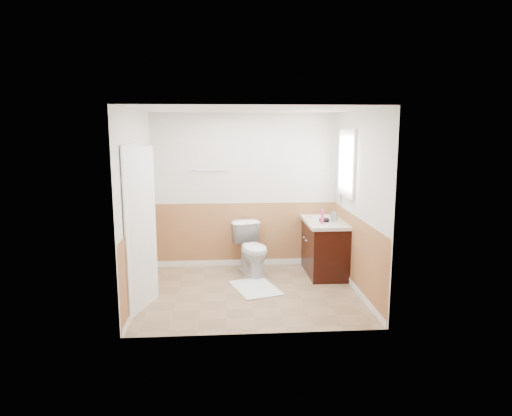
{
  "coord_description": "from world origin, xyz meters",
  "views": [
    {
      "loc": [
        -0.36,
        -6.07,
        2.28
      ],
      "look_at": [
        0.1,
        0.25,
        1.15
      ],
      "focal_mm": 32.13,
      "sensor_mm": 36.0,
      "label": 1
    }
  ],
  "objects": [
    {
      "name": "lotion_bottle",
      "position": [
        1.11,
        0.53,
        0.96
      ],
      "size": [
        0.05,
        0.05,
        0.22
      ],
      "primitive_type": "cylinder",
      "color": "#E63B83",
      "rests_on": "countertop"
    },
    {
      "name": "vanity_cabinet",
      "position": [
        1.21,
        0.8,
        0.4
      ],
      "size": [
        0.55,
        1.1,
        0.8
      ],
      "primitive_type": "cube",
      "color": "black",
      "rests_on": "floor"
    },
    {
      "name": "door_frame",
      "position": [
        -1.48,
        -0.45,
        1.03
      ],
      "size": [
        0.02,
        0.92,
        2.1
      ],
      "primitive_type": "cube",
      "color": "white",
      "rests_on": "wall_left"
    },
    {
      "name": "vanity_knob_left",
      "position": [
        0.91,
        0.7,
        0.55
      ],
      "size": [
        0.03,
        0.03,
        0.03
      ],
      "primitive_type": "sphere",
      "color": "silver",
      "rests_on": "vanity_cabinet"
    },
    {
      "name": "hair_dryer_body",
      "position": [
        1.16,
        0.63,
        0.89
      ],
      "size": [
        0.14,
        0.07,
        0.07
      ],
      "primitive_type": "cylinder",
      "rotation": [
        0.0,
        1.57,
        0.0
      ],
      "color": "black",
      "rests_on": "countertop"
    },
    {
      "name": "mirror_panel",
      "position": [
        1.48,
        1.1,
        1.55
      ],
      "size": [
        0.02,
        0.35,
        0.9
      ],
      "primitive_type": "cube",
      "color": "silver",
      "rests_on": "wall_right"
    },
    {
      "name": "soap_dispenser",
      "position": [
        1.33,
        0.72,
        0.95
      ],
      "size": [
        0.12,
        0.12,
        0.2
      ],
      "primitive_type": "imported",
      "rotation": [
        0.0,
        0.0,
        -0.41
      ],
      "color": "gray",
      "rests_on": "countertop"
    },
    {
      "name": "wall_left",
      "position": [
        -1.5,
        0.0,
        1.25
      ],
      "size": [
        0.0,
        3.0,
        3.0
      ],
      "primitive_type": "plane",
      "rotation": [
        1.57,
        0.0,
        1.57
      ],
      "color": "silver",
      "rests_on": "floor"
    },
    {
      "name": "vanity_knob_right",
      "position": [
        0.91,
        0.9,
        0.55
      ],
      "size": [
        0.03,
        0.03,
        0.03
      ],
      "primitive_type": "sphere",
      "color": "silver",
      "rests_on": "vanity_cabinet"
    },
    {
      "name": "window_glass",
      "position": [
        1.49,
        0.59,
        1.75
      ],
      "size": [
        0.01,
        0.7,
        0.9
      ],
      "primitive_type": "cube",
      "color": "white",
      "rests_on": "wall_right"
    },
    {
      "name": "door_knob",
      "position": [
        -1.34,
        -0.12,
        0.95
      ],
      "size": [
        0.06,
        0.06,
        0.06
      ],
      "primitive_type": "sphere",
      "color": "silver",
      "rests_on": "door"
    },
    {
      "name": "faucet",
      "position": [
        1.39,
        0.95,
        0.92
      ],
      "size": [
        0.02,
        0.02,
        0.14
      ],
      "primitive_type": "cylinder",
      "color": "#B4B5BB",
      "rests_on": "countertop"
    },
    {
      "name": "tp_holder_bar",
      "position": [
        -0.1,
        1.23,
        0.7
      ],
      "size": [
        0.14,
        0.02,
        0.02
      ],
      "primitive_type": "cylinder",
      "rotation": [
        0.0,
        1.57,
        0.0
      ],
      "color": "silver",
      "rests_on": "wall_back"
    },
    {
      "name": "towel_bar",
      "position": [
        -0.55,
        1.25,
        1.6
      ],
      "size": [
        0.62,
        0.02,
        0.02
      ],
      "primitive_type": "cylinder",
      "rotation": [
        0.0,
        1.57,
        0.0
      ],
      "color": "silver",
      "rests_on": "wall_back"
    },
    {
      "name": "window_frame",
      "position": [
        1.47,
        0.59,
        1.75
      ],
      "size": [
        0.04,
        0.8,
        1.0
      ],
      "primitive_type": "cube",
      "color": "white",
      "rests_on": "wall_right"
    },
    {
      "name": "floor",
      "position": [
        0.0,
        0.0,
        0.0
      ],
      "size": [
        3.0,
        3.0,
        0.0
      ],
      "primitive_type": "plane",
      "color": "#8C7051",
      "rests_on": "ground"
    },
    {
      "name": "tp_roll",
      "position": [
        -0.1,
        1.23,
        0.7
      ],
      "size": [
        0.1,
        0.11,
        0.11
      ],
      "primitive_type": "cylinder",
      "rotation": [
        0.0,
        1.57,
        0.0
      ],
      "color": "white",
      "rests_on": "tp_holder_bar"
    },
    {
      "name": "tp_sheet",
      "position": [
        -0.1,
        1.23,
        0.59
      ],
      "size": [
        0.1,
        0.01,
        0.16
      ],
      "primitive_type": "cube",
      "color": "white",
      "rests_on": "tp_roll"
    },
    {
      "name": "hair_dryer_handle",
      "position": [
        1.13,
        0.67,
        0.86
      ],
      "size": [
        0.03,
        0.03,
        0.07
      ],
      "primitive_type": "cylinder",
      "color": "black",
      "rests_on": "countertop"
    },
    {
      "name": "wall_back",
      "position": [
        0.0,
        1.3,
        1.25
      ],
      "size": [
        3.0,
        0.0,
        3.0
      ],
      "primitive_type": "plane",
      "rotation": [
        1.57,
        0.0,
        0.0
      ],
      "color": "silver",
      "rests_on": "floor"
    },
    {
      "name": "countertop",
      "position": [
        1.2,
        0.8,
        0.83
      ],
      "size": [
        0.6,
        1.15,
        0.05
      ],
      "primitive_type": "cube",
      "color": "beige",
      "rests_on": "vanity_cabinet"
    },
    {
      "name": "wainscot_front",
      "position": [
        0.0,
        -1.29,
        0.5
      ],
      "size": [
        3.0,
        0.0,
        3.0
      ],
      "primitive_type": "plane",
      "rotation": [
        -1.57,
        0.0,
        0.0
      ],
      "color": "#B77849",
      "rests_on": "floor"
    },
    {
      "name": "toilet",
      "position": [
        0.08,
        0.82,
        0.4
      ],
      "size": [
        0.66,
        0.88,
        0.8
      ],
      "primitive_type": "imported",
      "rotation": [
        0.0,
        0.0,
        0.3
      ],
      "color": "white",
      "rests_on": "floor"
    },
    {
      "name": "wainscot_right",
      "position": [
        1.49,
        0.0,
        0.5
      ],
      "size": [
        0.0,
        2.6,
        2.6
      ],
      "primitive_type": "plane",
      "rotation": [
        1.57,
        0.0,
        -1.57
      ],
      "color": "#B77849",
      "rests_on": "floor"
    },
    {
      "name": "wainscot_back",
      "position": [
        0.0,
        1.29,
        0.5
      ],
      "size": [
        3.0,
        0.0,
        3.0
      ],
      "primitive_type": "plane",
      "rotation": [
        1.57,
        0.0,
        0.0
      ],
      "color": "#B77849",
      "rests_on": "floor"
    },
    {
      "name": "bath_mat",
      "position": [
        0.08,
        0.14,
        0.01
      ],
      "size": [
        0.76,
        0.93,
        0.02
      ],
      "primitive_type": "cube",
      "rotation": [
        0.0,
        0.0,
        0.3
      ],
      "color": "silver",
      "rests_on": "floor"
    },
    {
      "name": "wall_right",
      "position": [
        1.5,
        0.0,
        1.25
      ],
      "size": [
        0.0,
        3.0,
        3.0
      ],
      "primitive_type": "plane",
      "rotation": [
        1.57,
        0.0,
        -1.57
      ],
      "color": "silver",
      "rests_on": "floor"
    },
    {
      "name": "wall_front",
      "position": [
        0.0,
        -1.3,
        1.25
      ],
      "size": [
        3.0,
        0.0,
        3.0
      ],
      "primitive_type": "plane",
      "rotation": [
        -1.57,
        0.0,
        0.0
      ],
      "color": "silver",
      "rests_on": "floor"
    },
    {
      "name": "sink_basin",
      "position": [
        1.21,
        0.95,
        0.86
      ],
      "size": [
        0.36,
        0.36,
        0.02
      ],
      "primitive_type": "cylinder",
      "color": "white",
      "rests_on": "countertop"
    },
    {
      "name": "door",
      "position": [
        -1.4,
        -0.45,
        1.02
      ],
      "size": [
        0.29,
        0.78,
        2.04
      ],
      "primitive_type": "cube",
      "rotation": [
        0.0,
        0.0,
        -0.31
      ],
      "color": "white",
      "rests_on": "wall_left"
    },
    {
      "name": "wainscot_left",
      "position": [
        -1.49,
        0.0,
        0.5
      ],
      "size": [
        0.0,
        2.6,
        2.6
      ],
      "primitive_type": "plane",
      "rotation": [
        1.57,
        0.0,
        1.57
      ],
      "color": "#B77849",
      "rests_on": "floor"
    },
    {
      "name": "ceiling",
      "position": [
        0.0,
        0.0,
        2.5
      ],
      "size": [
        3.0,
        3.0,
        0.0
      ],
      "primitive_type": "plane",
      "rotation": [
        3.14,
        0.0,
        0.0
      ],
      "color": "white",
      "rests_on": "floor"
    }
  ]
}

